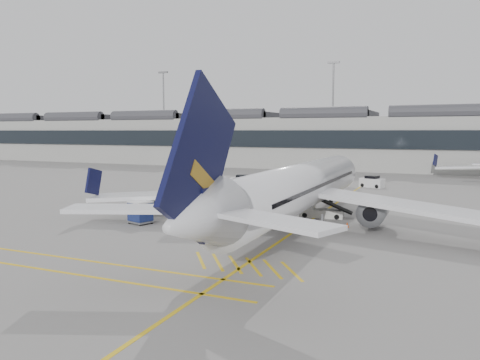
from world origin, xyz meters
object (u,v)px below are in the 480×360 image
at_px(belt_loader, 321,211).
at_px(pushback_tug, 158,206).
at_px(ramp_agent_a, 226,214).
at_px(airliner_main, 297,189).
at_px(ramp_agent_b, 209,211).
at_px(baggage_cart_a, 223,205).

height_order(belt_loader, pushback_tug, belt_loader).
bearing_deg(pushback_tug, belt_loader, 9.16).
xyz_separation_m(belt_loader, ramp_agent_a, (-7.04, -6.20, 0.22)).
height_order(belt_loader, ramp_agent_a, belt_loader).
distance_m(airliner_main, ramp_agent_a, 6.80).
relative_size(airliner_main, pushback_tug, 15.32).
relative_size(airliner_main, ramp_agent_a, 25.95).
height_order(ramp_agent_b, pushback_tug, ramp_agent_b).
relative_size(belt_loader, pushback_tug, 1.83).
distance_m(baggage_cart_a, pushback_tug, 6.88).
xyz_separation_m(baggage_cart_a, ramp_agent_b, (0.21, -3.32, -0.10)).
bearing_deg(baggage_cart_a, ramp_agent_b, -107.48).
height_order(belt_loader, baggage_cart_a, belt_loader).
distance_m(belt_loader, pushback_tug, 16.16).
relative_size(belt_loader, ramp_agent_a, 3.09).
xyz_separation_m(belt_loader, pushback_tug, (-15.71, -3.77, 0.07)).
bearing_deg(airliner_main, pushback_tug, 174.61).
height_order(baggage_cart_a, ramp_agent_a, baggage_cart_a).
distance_m(belt_loader, ramp_agent_a, 9.38).
distance_m(airliner_main, pushback_tug, 15.24).
xyz_separation_m(airliner_main, ramp_agent_b, (-7.91, -0.97, -2.32)).
bearing_deg(belt_loader, pushback_tug, -172.07).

